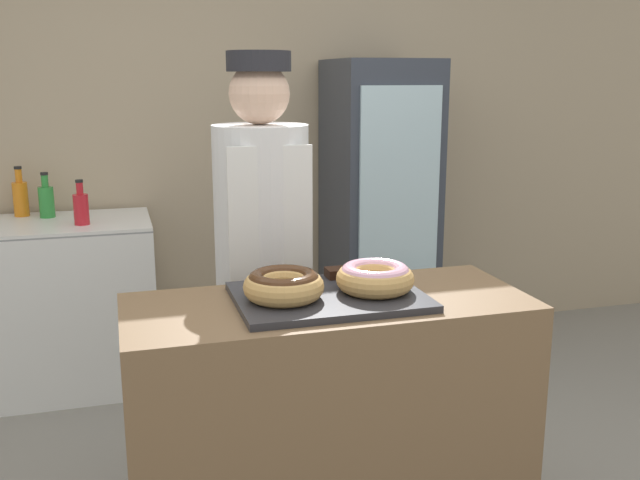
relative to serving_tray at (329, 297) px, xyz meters
name	(u,v)px	position (x,y,z in m)	size (l,w,h in m)	color
wall_back	(224,129)	(0.00, 2.13, 0.39)	(8.00, 0.06, 2.70)	tan
display_counter	(328,433)	(0.00, 0.00, -0.49)	(1.32, 0.55, 0.95)	brown
serving_tray	(329,297)	(0.00, 0.00, 0.00)	(0.60, 0.45, 0.02)	#2D2D33
donut_chocolate_glaze	(284,284)	(-0.15, -0.02, 0.06)	(0.26, 0.26, 0.09)	tan
donut_light_glaze	(375,277)	(0.15, -0.02, 0.06)	(0.26, 0.26, 0.09)	tan
brownie_back_left	(291,276)	(-0.08, 0.17, 0.03)	(0.07, 0.07, 0.03)	black
brownie_back_right	(337,273)	(0.08, 0.17, 0.03)	(0.07, 0.07, 0.03)	black
baker_person	(263,266)	(-0.11, 0.54, -0.03)	(0.37, 0.37, 1.75)	#4C4C51
beverage_fridge	(379,212)	(0.84, 1.75, -0.08)	(0.56, 0.63, 1.75)	#333842
chest_freezer	(63,305)	(-0.95, 1.76, -0.50)	(0.95, 0.62, 0.92)	white
bottle_orange	(21,197)	(-1.14, 1.98, 0.06)	(0.08, 0.08, 0.27)	orange
bottle_green	(46,200)	(-1.00, 1.90, 0.05)	(0.08, 0.08, 0.24)	#2D8C38
bottle_red	(81,207)	(-0.82, 1.65, 0.05)	(0.08, 0.08, 0.23)	red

